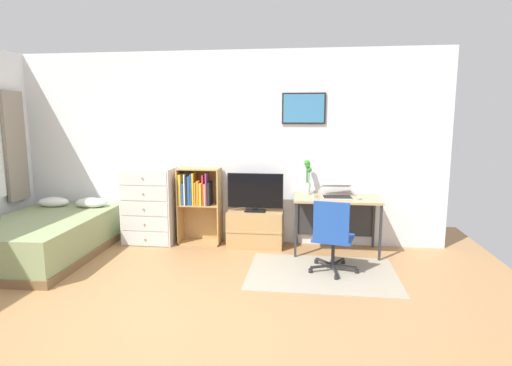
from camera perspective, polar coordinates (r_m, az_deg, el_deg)
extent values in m
plane|color=#A87A4C|center=(3.98, -11.37, -17.67)|extent=(7.20, 7.20, 0.00)
cube|color=white|center=(5.93, -4.24, 4.82)|extent=(6.12, 0.06, 2.70)
cube|color=black|center=(5.75, 6.59, 10.18)|extent=(0.59, 0.02, 0.42)
cube|color=teal|center=(5.74, 6.59, 10.18)|extent=(0.55, 0.01, 0.38)
cube|color=gray|center=(6.77, -30.26, 4.40)|extent=(0.05, 0.40, 1.54)
cube|color=#9E937F|center=(4.95, 9.07, -12.13)|extent=(1.70, 1.20, 0.01)
cube|color=brown|center=(6.04, -27.11, -8.65)|extent=(1.37, 2.04, 0.10)
cube|color=#8C9E6B|center=(5.97, -27.29, -6.31)|extent=(1.33, 2.00, 0.41)
ellipsoid|color=white|center=(6.68, -26.12, -2.37)|extent=(0.45, 0.30, 0.14)
ellipsoid|color=white|center=(6.40, -21.75, -2.54)|extent=(0.45, 0.30, 0.14)
cube|color=silver|center=(6.09, -14.44, -3.03)|extent=(0.72, 0.42, 1.08)
cube|color=silver|center=(6.00, -15.05, -7.45)|extent=(0.68, 0.01, 0.19)
sphere|color=#A59E8C|center=(5.98, -15.11, -7.49)|extent=(0.03, 0.03, 0.03)
cube|color=silver|center=(5.94, -15.13, -5.47)|extent=(0.68, 0.01, 0.19)
sphere|color=#A59E8C|center=(5.93, -15.19, -5.50)|extent=(0.03, 0.03, 0.03)
cube|color=silver|center=(5.89, -15.22, -3.45)|extent=(0.68, 0.01, 0.19)
sphere|color=#A59E8C|center=(5.88, -15.28, -3.48)|extent=(0.03, 0.03, 0.03)
cube|color=silver|center=(5.85, -15.30, -1.40)|extent=(0.68, 0.01, 0.19)
sphere|color=#A59E8C|center=(5.84, -15.36, -1.43)|extent=(0.03, 0.03, 0.03)
cube|color=silver|center=(5.82, -15.39, 0.67)|extent=(0.68, 0.01, 0.19)
sphere|color=#A59E8C|center=(5.80, -15.45, 0.65)|extent=(0.03, 0.03, 0.03)
cube|color=tan|center=(6.00, -10.41, -3.06)|extent=(0.02, 0.30, 1.08)
cube|color=tan|center=(5.85, -5.04, -3.25)|extent=(0.02, 0.30, 1.08)
cube|color=tan|center=(6.05, -7.65, -8.10)|extent=(0.59, 0.30, 0.02)
cube|color=tan|center=(5.91, -7.76, -2.96)|extent=(0.56, 0.30, 0.02)
cube|color=tan|center=(5.83, -7.87, 1.96)|extent=(0.56, 0.30, 0.02)
cube|color=tan|center=(6.06, -7.40, -2.88)|extent=(0.59, 0.01, 1.08)
cube|color=gold|center=(5.89, -10.31, -0.86)|extent=(0.03, 0.17, 0.43)
cube|color=#1E519E|center=(5.92, -9.87, -1.43)|extent=(0.03, 0.22, 0.30)
cube|color=white|center=(5.90, -9.57, -0.80)|extent=(0.02, 0.24, 0.43)
cube|color=black|center=(5.88, -9.37, -1.04)|extent=(0.02, 0.20, 0.39)
cube|color=#1E519E|center=(5.89, -9.01, -0.95)|extent=(0.03, 0.23, 0.40)
cube|color=#1E519E|center=(5.86, -8.78, -0.81)|extent=(0.02, 0.20, 0.44)
cube|color=gold|center=(5.86, -8.48, -0.76)|extent=(0.02, 0.22, 0.45)
cube|color=orange|center=(5.85, -8.22, -1.41)|extent=(0.02, 0.19, 0.32)
cube|color=orange|center=(5.83, -7.90, -1.33)|extent=(0.03, 0.17, 0.34)
cube|color=gold|center=(5.83, -7.51, -1.48)|extent=(0.03, 0.19, 0.31)
cube|color=red|center=(5.81, -7.19, -0.96)|extent=(0.02, 0.18, 0.42)
cube|color=gold|center=(5.82, -6.91, -1.51)|extent=(0.02, 0.21, 0.30)
cube|color=#8C388C|center=(5.79, -6.76, -0.84)|extent=(0.02, 0.17, 0.45)
cube|color=black|center=(5.81, -6.39, -1.43)|extent=(0.03, 0.21, 0.32)
cube|color=tan|center=(5.79, -0.08, -6.33)|extent=(0.76, 0.40, 0.50)
cube|color=tan|center=(5.59, -0.36, -6.87)|extent=(0.76, 0.01, 0.02)
cube|color=black|center=(5.70, -0.11, -3.85)|extent=(0.28, 0.16, 0.02)
cube|color=black|center=(5.70, -0.11, -3.51)|extent=(0.06, 0.04, 0.05)
cube|color=black|center=(5.65, -0.11, -1.05)|extent=(0.77, 0.02, 0.48)
cube|color=black|center=(5.64, -0.13, -1.07)|extent=(0.74, 0.01, 0.45)
cube|color=tan|center=(5.54, 11.09, -2.14)|extent=(1.11, 0.62, 0.03)
cube|color=#2D2D30|center=(5.34, 5.48, -6.50)|extent=(0.03, 0.03, 0.71)
cube|color=#2D2D30|center=(5.42, 16.77, -6.63)|extent=(0.03, 0.03, 0.71)
cube|color=#2D2D30|center=(5.88, 5.66, -5.07)|extent=(0.03, 0.03, 0.71)
cube|color=#2D2D30|center=(5.95, 15.91, -5.21)|extent=(0.03, 0.03, 0.71)
cube|color=#2D2D30|center=(5.90, 10.81, -4.78)|extent=(1.05, 0.02, 0.50)
cylinder|color=#232326|center=(5.01, 13.73, -11.74)|extent=(0.05, 0.05, 0.05)
cube|color=#232326|center=(5.01, 12.13, -11.20)|extent=(0.28, 0.09, 0.02)
cylinder|color=#232326|center=(5.28, 11.92, -10.60)|extent=(0.05, 0.05, 0.05)
cube|color=#232326|center=(5.15, 11.24, -10.62)|extent=(0.17, 0.26, 0.02)
cylinder|color=#232326|center=(5.23, 8.31, -10.68)|extent=(0.05, 0.05, 0.05)
cube|color=#232326|center=(5.12, 9.39, -10.66)|extent=(0.21, 0.23, 0.02)
cylinder|color=#232326|center=(4.93, 7.53, -11.91)|extent=(0.05, 0.05, 0.05)
cube|color=#232326|center=(4.97, 9.05, -11.28)|extent=(0.27, 0.14, 0.02)
cylinder|color=#232326|center=(4.79, 11.02, -12.66)|extent=(0.05, 0.05, 0.05)
cube|color=#232326|center=(4.90, 10.77, -11.63)|extent=(0.06, 0.28, 0.02)
cylinder|color=#232326|center=(4.98, 10.57, -9.28)|extent=(0.04, 0.04, 0.30)
cube|color=#1E479E|center=(4.93, 10.63, -7.46)|extent=(0.52, 0.52, 0.03)
cube|color=#1E479E|center=(4.67, 10.32, -5.30)|extent=(0.39, 0.12, 0.45)
cube|color=#B7B7BC|center=(5.53, 11.14, -1.93)|extent=(0.41, 0.30, 0.01)
cube|color=black|center=(5.53, 11.15, -1.86)|extent=(0.38, 0.27, 0.00)
cube|color=#B7B7BC|center=(5.67, 10.94, -0.35)|extent=(0.41, 0.28, 0.07)
cube|color=#234C5B|center=(5.67, 10.95, -0.34)|extent=(0.39, 0.25, 0.06)
ellipsoid|color=silver|center=(5.52, 14.09, -1.96)|extent=(0.06, 0.10, 0.03)
cylinder|color=silver|center=(5.71, 7.08, -0.75)|extent=(0.09, 0.09, 0.16)
cylinder|color=#3D8438|center=(5.69, 7.31, 0.36)|extent=(0.01, 0.01, 0.29)
sphere|color=#308B2C|center=(5.67, 7.34, 1.81)|extent=(0.07, 0.07, 0.07)
cylinder|color=#3D8438|center=(5.70, 7.13, 0.80)|extent=(0.01, 0.01, 0.37)
sphere|color=#308B2C|center=(5.68, 7.17, 2.64)|extent=(0.07, 0.07, 0.07)
cylinder|color=#3D8438|center=(5.69, 6.99, 0.88)|extent=(0.01, 0.01, 0.39)
sphere|color=#308B2C|center=(5.67, 7.03, 2.83)|extent=(0.07, 0.07, 0.07)
cylinder|color=#3D8438|center=(5.67, 6.98, 0.80)|extent=(0.01, 0.01, 0.38)
sphere|color=#308B2C|center=(5.65, 7.02, 2.70)|extent=(0.07, 0.07, 0.07)
cylinder|color=#3D8438|center=(5.68, 7.11, 0.65)|extent=(0.01, 0.01, 0.35)
sphere|color=#308B2C|center=(5.65, 7.15, 2.40)|extent=(0.07, 0.07, 0.07)
cylinder|color=silver|center=(5.47, 7.88, -2.00)|extent=(0.06, 0.06, 0.01)
cylinder|color=silver|center=(5.46, 7.89, -1.46)|extent=(0.01, 0.01, 0.10)
cone|color=silver|center=(5.45, 7.91, -0.56)|extent=(0.07, 0.07, 0.07)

